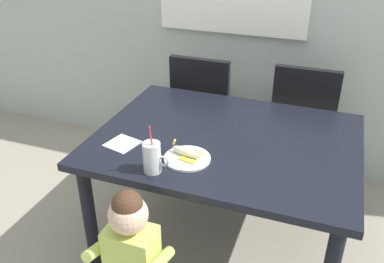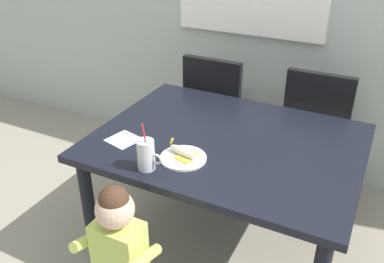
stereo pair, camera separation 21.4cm
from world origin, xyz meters
The scene contains 9 objects.
ground_plane centered at (0.00, 0.00, 0.00)m, with size 24.00×24.00×0.00m, color #9E9384.
dining_table centered at (0.00, 0.00, 0.66)m, with size 1.39×1.07×0.76m.
dining_chair_left centered at (-0.37, 0.73, 0.54)m, with size 0.44×0.44×0.96m.
dining_chair_right centered at (0.34, 0.78, 0.54)m, with size 0.44×0.44×0.96m.
toddler_standing centered at (-0.22, -0.72, 0.53)m, with size 0.33×0.24×0.84m.
milk_cup centered at (-0.23, -0.43, 0.82)m, with size 0.13×0.08×0.25m.
snack_plate centered at (-0.12, -0.28, 0.76)m, with size 0.23×0.23×0.01m, color white.
peeled_banana centered at (-0.13, -0.27, 0.79)m, with size 0.18×0.13×0.07m.
paper_napkin centered at (-0.49, -0.26, 0.76)m, with size 0.15×0.15×0.00m, color silver.
Camera 1 is at (0.49, -1.87, 1.84)m, focal length 38.43 mm.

